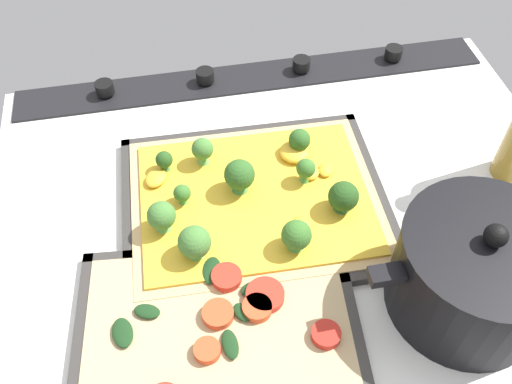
{
  "coord_description": "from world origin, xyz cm",
  "views": [
    {
      "loc": [
        13.33,
        41.89,
        56.96
      ],
      "look_at": [
        5.28,
        0.66,
        6.83
      ],
      "focal_mm": 39.42,
      "sensor_mm": 36.0,
      "label": 1
    }
  ],
  "objects_px": {
    "baking_tray_back": "(219,338)",
    "cooking_pot": "(475,273)",
    "veggie_pizza_back": "(219,334)",
    "broccoli_pizza": "(254,198)",
    "baking_tray_front": "(255,204)"
  },
  "relations": [
    {
      "from": "veggie_pizza_back",
      "to": "cooking_pot",
      "type": "xyz_separation_m",
      "value": [
        -0.28,
        0.01,
        0.05
      ]
    },
    {
      "from": "veggie_pizza_back",
      "to": "cooking_pot",
      "type": "distance_m",
      "value": 0.28
    },
    {
      "from": "broccoli_pizza",
      "to": "baking_tray_back",
      "type": "bearing_deg",
      "value": 67.35
    },
    {
      "from": "baking_tray_front",
      "to": "baking_tray_back",
      "type": "distance_m",
      "value": 0.19
    },
    {
      "from": "baking_tray_back",
      "to": "cooking_pot",
      "type": "bearing_deg",
      "value": 178.88
    },
    {
      "from": "cooking_pot",
      "to": "baking_tray_back",
      "type": "bearing_deg",
      "value": -1.12
    },
    {
      "from": "baking_tray_back",
      "to": "veggie_pizza_back",
      "type": "xyz_separation_m",
      "value": [
        -0.0,
        -0.0,
        0.01
      ]
    },
    {
      "from": "baking_tray_back",
      "to": "veggie_pizza_back",
      "type": "height_order",
      "value": "veggie_pizza_back"
    },
    {
      "from": "veggie_pizza_back",
      "to": "baking_tray_front",
      "type": "bearing_deg",
      "value": -112.69
    },
    {
      "from": "baking_tray_back",
      "to": "broccoli_pizza",
      "type": "bearing_deg",
      "value": -112.65
    },
    {
      "from": "veggie_pizza_back",
      "to": "cooking_pot",
      "type": "relative_size",
      "value": 1.25
    },
    {
      "from": "baking_tray_front",
      "to": "broccoli_pizza",
      "type": "relative_size",
      "value": 1.08
    },
    {
      "from": "broccoli_pizza",
      "to": "baking_tray_back",
      "type": "xyz_separation_m",
      "value": [
        0.07,
        0.17,
        -0.02
      ]
    },
    {
      "from": "broccoli_pizza",
      "to": "baking_tray_back",
      "type": "relative_size",
      "value": 0.97
    },
    {
      "from": "cooking_pot",
      "to": "veggie_pizza_back",
      "type": "bearing_deg",
      "value": -1.14
    }
  ]
}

